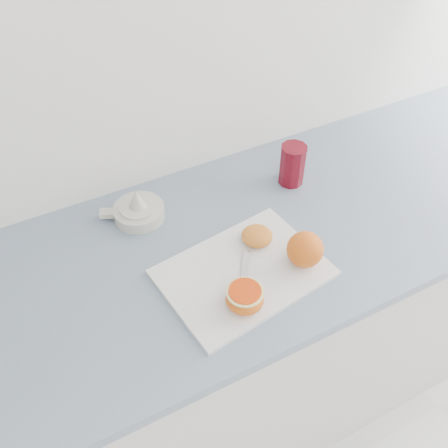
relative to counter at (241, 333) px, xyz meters
name	(u,v)px	position (x,y,z in m)	size (l,w,h in m)	color
counter	(241,333)	(0.00, 0.00, 0.00)	(2.32, 0.64, 0.89)	silver
cutting_board	(243,273)	(-0.07, -0.11, 0.45)	(0.36, 0.26, 0.01)	white
whole_orange	(305,249)	(0.07, -0.15, 0.50)	(0.08, 0.08, 0.08)	#F3521C
half_orange	(245,298)	(-0.11, -0.19, 0.48)	(0.08, 0.08, 0.05)	#F3521C
squeezed_shell	(257,236)	(0.01, -0.04, 0.47)	(0.07, 0.07, 0.03)	orange
paring_knife	(243,291)	(-0.10, -0.16, 0.46)	(0.11, 0.15, 0.01)	#4B351E
citrus_juicer	(138,210)	(-0.21, 0.18, 0.47)	(0.16, 0.13, 0.09)	silver
red_tumbler	(292,166)	(0.21, 0.12, 0.50)	(0.07, 0.07, 0.12)	maroon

